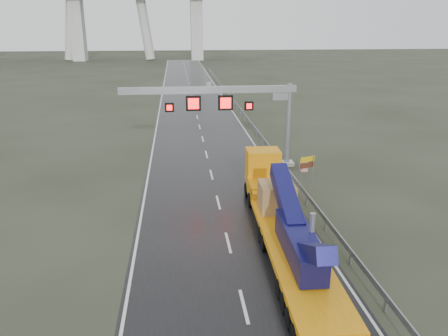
{
  "coord_description": "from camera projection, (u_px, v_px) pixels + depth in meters",
  "views": [
    {
      "loc": [
        -2.67,
        -18.35,
        11.99
      ],
      "look_at": [
        0.2,
        8.09,
        3.2
      ],
      "focal_mm": 35.0,
      "sensor_mm": 36.0,
      "label": 1
    }
  ],
  "objects": [
    {
      "name": "guardrail",
      "position": [
        254.0,
        127.0,
        50.07
      ],
      "size": [
        0.2,
        140.0,
        1.4
      ],
      "primitive_type": null,
      "color": "gray",
      "rests_on": "ground"
    },
    {
      "name": "striped_barrier",
      "position": [
        304.0,
        166.0,
        37.16
      ],
      "size": [
        0.64,
        0.38,
        1.03
      ],
      "primitive_type": "cube",
      "rotation": [
        0.0,
        0.0,
        0.08
      ],
      "color": "red",
      "rests_on": "ground"
    },
    {
      "name": "ground",
      "position": [
        238.0,
        282.0,
        21.35
      ],
      "size": [
        400.0,
        400.0,
        0.0
      ],
      "primitive_type": "plane",
      "color": "#282E20",
      "rests_on": "ground"
    },
    {
      "name": "exit_sign_pair",
      "position": [
        307.0,
        165.0,
        33.81
      ],
      "size": [
        1.28,
        0.54,
        2.31
      ],
      "rotation": [
        0.0,
        0.0,
        0.37
      ],
      "color": "gray",
      "rests_on": "ground"
    },
    {
      "name": "heavy_haul_truck",
      "position": [
        280.0,
        210.0,
        25.59
      ],
      "size": [
        3.17,
        18.01,
        4.21
      ],
      "rotation": [
        0.0,
        0.0,
        -0.03
      ],
      "color": "orange",
      "rests_on": "ground"
    },
    {
      "name": "sign_gantry",
      "position": [
        234.0,
        104.0,
        36.79
      ],
      "size": [
        14.9,
        1.2,
        7.42
      ],
      "color": "beige",
      "rests_on": "ground"
    },
    {
      "name": "road",
      "position": [
        197.0,
        117.0,
        59.11
      ],
      "size": [
        11.0,
        200.0,
        0.02
      ],
      "primitive_type": "cube",
      "color": "black",
      "rests_on": "ground"
    }
  ]
}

